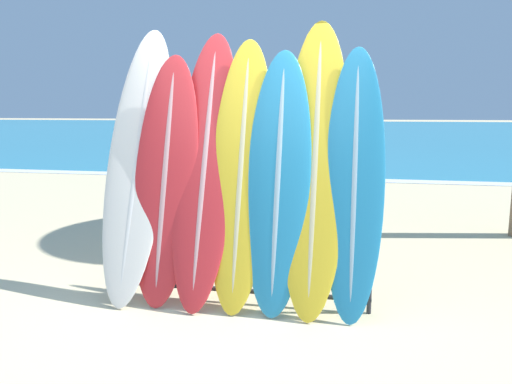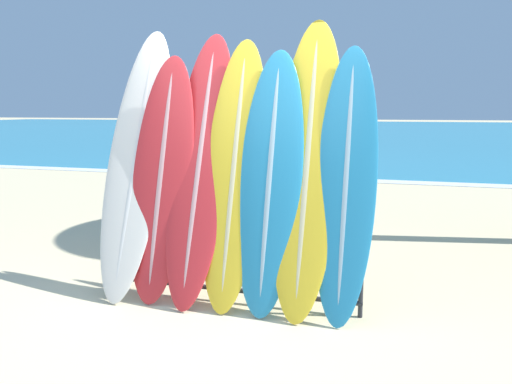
{
  "view_description": "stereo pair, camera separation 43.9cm",
  "coord_description": "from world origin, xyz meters",
  "px_view_note": "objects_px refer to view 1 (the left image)",
  "views": [
    {
      "loc": [
        1.07,
        -3.93,
        1.74
      ],
      "look_at": [
        0.06,
        1.03,
        0.89
      ],
      "focal_mm": 35.0,
      "sensor_mm": 36.0,
      "label": 1
    },
    {
      "loc": [
        1.49,
        -3.83,
        1.74
      ],
      "look_at": [
        0.06,
        1.03,
        0.89
      ],
      "focal_mm": 35.0,
      "sensor_mm": 36.0,
      "label": 2
    }
  ],
  "objects_px": {
    "surfboard_slot_5": "(315,164)",
    "surfboard_slot_0": "(138,161)",
    "person_mid_beach": "(289,144)",
    "surfboard_rack": "(238,253)",
    "surfboard_slot_6": "(354,180)",
    "person_near_water": "(207,163)",
    "surfboard_slot_1": "(166,177)",
    "person_far_left": "(264,149)",
    "surfboard_slot_2": "(205,166)",
    "surfboard_slot_4": "(278,179)",
    "surfboard_slot_3": "(241,172)"
  },
  "relations": [
    {
      "from": "surfboard_slot_3",
      "to": "surfboard_slot_5",
      "type": "height_order",
      "value": "surfboard_slot_5"
    },
    {
      "from": "person_mid_beach",
      "to": "surfboard_slot_5",
      "type": "bearing_deg",
      "value": 130.84
    },
    {
      "from": "person_near_water",
      "to": "person_mid_beach",
      "type": "distance_m",
      "value": 4.65
    },
    {
      "from": "surfboard_slot_5",
      "to": "person_near_water",
      "type": "xyz_separation_m",
      "value": [
        -1.75,
        2.55,
        -0.3
      ]
    },
    {
      "from": "surfboard_slot_1",
      "to": "surfboard_slot_2",
      "type": "relative_size",
      "value": 0.91
    },
    {
      "from": "surfboard_slot_1",
      "to": "person_far_left",
      "type": "bearing_deg",
      "value": 91.1
    },
    {
      "from": "surfboard_slot_2",
      "to": "surfboard_slot_6",
      "type": "distance_m",
      "value": 1.32
    },
    {
      "from": "surfboard_slot_0",
      "to": "surfboard_slot_1",
      "type": "height_order",
      "value": "surfboard_slot_0"
    },
    {
      "from": "person_mid_beach",
      "to": "person_near_water",
      "type": "bearing_deg",
      "value": 114.49
    },
    {
      "from": "surfboard_slot_5",
      "to": "person_mid_beach",
      "type": "relative_size",
      "value": 1.48
    },
    {
      "from": "surfboard_rack",
      "to": "person_mid_beach",
      "type": "height_order",
      "value": "person_mid_beach"
    },
    {
      "from": "surfboard_slot_5",
      "to": "surfboard_slot_0",
      "type": "bearing_deg",
      "value": 179.46
    },
    {
      "from": "surfboard_slot_3",
      "to": "person_mid_beach",
      "type": "distance_m",
      "value": 7.23
    },
    {
      "from": "surfboard_slot_5",
      "to": "person_near_water",
      "type": "distance_m",
      "value": 3.11
    },
    {
      "from": "person_far_left",
      "to": "surfboard_slot_1",
      "type": "bearing_deg",
      "value": 115.34
    },
    {
      "from": "surfboard_slot_6",
      "to": "surfboard_slot_2",
      "type": "bearing_deg",
      "value": 178.19
    },
    {
      "from": "surfboard_rack",
      "to": "surfboard_slot_2",
      "type": "relative_size",
      "value": 0.95
    },
    {
      "from": "surfboard_slot_3",
      "to": "surfboard_slot_6",
      "type": "bearing_deg",
      "value": -0.89
    },
    {
      "from": "surfboard_slot_0",
      "to": "surfboard_slot_5",
      "type": "distance_m",
      "value": 1.65
    },
    {
      "from": "surfboard_slot_0",
      "to": "person_mid_beach",
      "type": "bearing_deg",
      "value": 86.36
    },
    {
      "from": "surfboard_slot_1",
      "to": "surfboard_slot_4",
      "type": "xyz_separation_m",
      "value": [
        1.03,
        -0.01,
        0.01
      ]
    },
    {
      "from": "surfboard_slot_3",
      "to": "surfboard_slot_4",
      "type": "height_order",
      "value": "surfboard_slot_3"
    },
    {
      "from": "surfboard_slot_4",
      "to": "person_near_water",
      "type": "relative_size",
      "value": 1.27
    },
    {
      "from": "surfboard_slot_4",
      "to": "surfboard_slot_1",
      "type": "bearing_deg",
      "value": 179.69
    },
    {
      "from": "surfboard_slot_0",
      "to": "person_near_water",
      "type": "distance_m",
      "value": 2.55
    },
    {
      "from": "surfboard_rack",
      "to": "surfboard_slot_4",
      "type": "xyz_separation_m",
      "value": [
        0.35,
        0.05,
        0.66
      ]
    },
    {
      "from": "surfboard_slot_1",
      "to": "surfboard_slot_4",
      "type": "height_order",
      "value": "surfboard_slot_4"
    },
    {
      "from": "person_near_water",
      "to": "surfboard_slot_0",
      "type": "bearing_deg",
      "value": -31.29
    },
    {
      "from": "surfboard_slot_5",
      "to": "surfboard_slot_1",
      "type": "bearing_deg",
      "value": -177.07
    },
    {
      "from": "surfboard_slot_3",
      "to": "surfboard_slot_4",
      "type": "relative_size",
      "value": 1.05
    },
    {
      "from": "surfboard_slot_1",
      "to": "surfboard_slot_6",
      "type": "relative_size",
      "value": 0.98
    },
    {
      "from": "surfboard_slot_4",
      "to": "person_near_water",
      "type": "distance_m",
      "value": 3.0
    },
    {
      "from": "surfboard_slot_6",
      "to": "person_near_water",
      "type": "xyz_separation_m",
      "value": [
        -2.09,
        2.6,
        -0.17
      ]
    },
    {
      "from": "surfboard_slot_2",
      "to": "person_mid_beach",
      "type": "relative_size",
      "value": 1.43
    },
    {
      "from": "person_mid_beach",
      "to": "surfboard_slot_1",
      "type": "bearing_deg",
      "value": 120.22
    },
    {
      "from": "surfboard_slot_0",
      "to": "person_mid_beach",
      "type": "height_order",
      "value": "surfboard_slot_0"
    },
    {
      "from": "surfboard_rack",
      "to": "person_far_left",
      "type": "relative_size",
      "value": 1.34
    },
    {
      "from": "person_far_left",
      "to": "person_near_water",
      "type": "bearing_deg",
      "value": 108.01
    },
    {
      "from": "surfboard_slot_1",
      "to": "person_near_water",
      "type": "xyz_separation_m",
      "value": [
        -0.41,
        2.62,
        -0.15
      ]
    },
    {
      "from": "person_mid_beach",
      "to": "surfboard_slot_0",
      "type": "bearing_deg",
      "value": 117.77
    },
    {
      "from": "surfboard_slot_1",
      "to": "surfboard_slot_3",
      "type": "xyz_separation_m",
      "value": [
        0.7,
        0.03,
        0.07
      ]
    },
    {
      "from": "surfboard_slot_0",
      "to": "person_far_left",
      "type": "distance_m",
      "value": 5.35
    },
    {
      "from": "surfboard_rack",
      "to": "surfboard_slot_6",
      "type": "xyz_separation_m",
      "value": [
        0.99,
        0.07,
        0.67
      ]
    },
    {
      "from": "surfboard_slot_0",
      "to": "surfboard_slot_1",
      "type": "bearing_deg",
      "value": -15.45
    },
    {
      "from": "person_far_left",
      "to": "surfboard_rack",
      "type": "bearing_deg",
      "value": 122.44
    },
    {
      "from": "person_mid_beach",
      "to": "surfboard_slot_3",
      "type": "bearing_deg",
      "value": 125.73
    },
    {
      "from": "surfboard_slot_0",
      "to": "surfboard_rack",
      "type": "bearing_deg",
      "value": -7.92
    },
    {
      "from": "surfboard_slot_1",
      "to": "surfboard_slot_3",
      "type": "distance_m",
      "value": 0.7
    },
    {
      "from": "person_mid_beach",
      "to": "person_far_left",
      "type": "bearing_deg",
      "value": 113.43
    },
    {
      "from": "surfboard_rack",
      "to": "person_far_left",
      "type": "distance_m",
      "value": 5.55
    }
  ]
}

